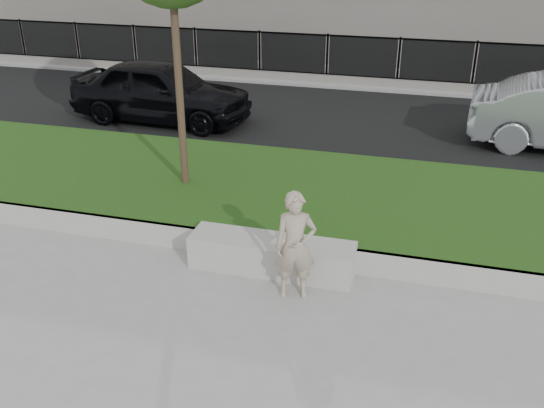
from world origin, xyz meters
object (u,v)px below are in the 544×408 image
(book, at_px, (279,243))
(car_dark, at_px, (161,91))
(stone_bench, at_px, (272,255))
(man, at_px, (295,246))

(book, xyz_separation_m, car_dark, (-4.83, 6.37, 0.31))
(stone_bench, height_order, book, book)
(man, distance_m, car_dark, 8.60)
(man, bearing_deg, book, 110.60)
(man, xyz_separation_m, car_dark, (-5.18, 6.86, 0.05))
(stone_bench, bearing_deg, car_dark, 126.68)
(stone_bench, distance_m, man, 0.90)
(man, bearing_deg, car_dark, 111.25)
(book, height_order, car_dark, car_dark)
(man, height_order, book, man)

